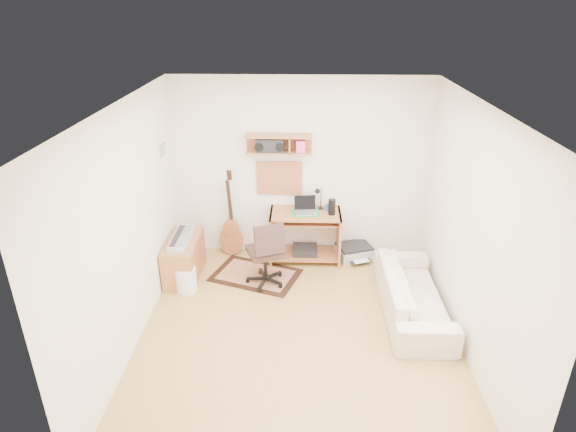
{
  "coord_description": "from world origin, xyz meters",
  "views": [
    {
      "loc": [
        0.01,
        -4.53,
        3.54
      ],
      "look_at": [
        -0.15,
        1.05,
        1.0
      ],
      "focal_mm": 30.27,
      "sensor_mm": 36.0,
      "label": 1
    }
  ],
  "objects_px": {
    "desk": "(305,236)",
    "sofa": "(414,287)",
    "task_chair": "(265,252)",
    "printer": "(354,252)",
    "cabinet": "(184,258)"
  },
  "relations": [
    {
      "from": "desk",
      "to": "task_chair",
      "type": "distance_m",
      "value": 0.86
    },
    {
      "from": "desk",
      "to": "cabinet",
      "type": "height_order",
      "value": "desk"
    },
    {
      "from": "desk",
      "to": "task_chair",
      "type": "height_order",
      "value": "task_chair"
    },
    {
      "from": "printer",
      "to": "sofa",
      "type": "xyz_separation_m",
      "value": [
        0.57,
        -1.35,
        0.26
      ]
    },
    {
      "from": "printer",
      "to": "sofa",
      "type": "bearing_deg",
      "value": -86.33
    },
    {
      "from": "printer",
      "to": "sofa",
      "type": "height_order",
      "value": "sofa"
    },
    {
      "from": "desk",
      "to": "sofa",
      "type": "xyz_separation_m",
      "value": [
        1.3,
        -1.27,
        -0.03
      ]
    },
    {
      "from": "task_chair",
      "to": "sofa",
      "type": "xyz_separation_m",
      "value": [
        1.83,
        -0.6,
        -0.13
      ]
    },
    {
      "from": "printer",
      "to": "sofa",
      "type": "relative_size",
      "value": 0.28
    },
    {
      "from": "cabinet",
      "to": "sofa",
      "type": "distance_m",
      "value": 3.06
    },
    {
      "from": "sofa",
      "to": "cabinet",
      "type": "bearing_deg",
      "value": 75.56
    },
    {
      "from": "task_chair",
      "to": "printer",
      "type": "xyz_separation_m",
      "value": [
        1.26,
        0.75,
        -0.39
      ]
    },
    {
      "from": "desk",
      "to": "cabinet",
      "type": "xyz_separation_m",
      "value": [
        -1.66,
        -0.51,
        -0.1
      ]
    },
    {
      "from": "desk",
      "to": "printer",
      "type": "relative_size",
      "value": 2.02
    },
    {
      "from": "printer",
      "to": "sofa",
      "type": "distance_m",
      "value": 1.49
    }
  ]
}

